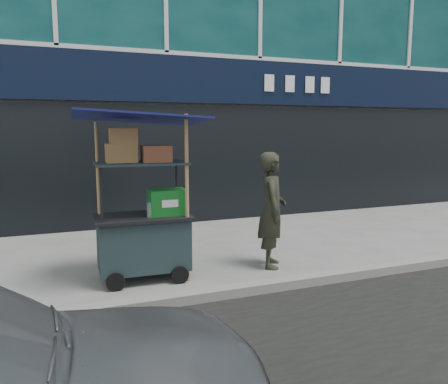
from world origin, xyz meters
name	(u,v)px	position (x,y,z in m)	size (l,w,h in m)	color
ground	(248,287)	(0.00, 0.00, 0.00)	(80.00, 80.00, 0.00)	slate
curb	(255,288)	(0.00, -0.20, 0.06)	(80.00, 0.18, 0.12)	gray
vendor_cart	(144,221)	(-1.11, 0.79, 0.76)	(1.63, 1.18, 2.16)	#19272B
vendor_man	(272,210)	(0.66, 0.66, 0.81)	(0.59, 0.39, 1.62)	#27291E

